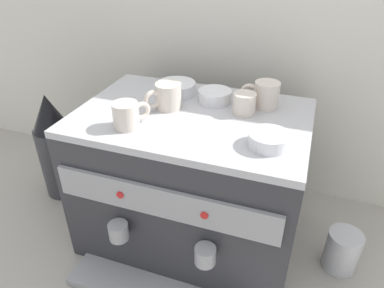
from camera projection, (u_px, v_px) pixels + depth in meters
ground_plane at (192, 231)px, 1.26m from camera, size 4.00×4.00×0.00m
tiled_backsplash_wall at (228, 36)px, 1.25m from camera, size 2.80×0.03×1.18m
espresso_machine at (192, 180)px, 1.13m from camera, size 0.66×0.56×0.46m
ceramic_cup_0 at (167, 96)px, 1.03m from camera, size 0.09×0.10×0.08m
ceramic_cup_1 at (127, 115)px, 0.93m from camera, size 0.08×0.10×0.07m
ceramic_cup_2 at (244, 103)px, 1.00m from camera, size 0.07×0.10×0.06m
ceramic_cup_3 at (265, 95)px, 1.03m from camera, size 0.12×0.07×0.08m
ceramic_bowl_0 at (176, 88)px, 1.13m from camera, size 0.12×0.12×0.04m
ceramic_bowl_1 at (269, 140)px, 0.86m from camera, size 0.10×0.10×0.03m
ceramic_bowl_2 at (215, 96)px, 1.08m from camera, size 0.10×0.10×0.04m
coffee_grinder at (56, 147)px, 1.35m from camera, size 0.14×0.14×0.42m
milk_pitcher at (342, 251)px, 1.09m from camera, size 0.10×0.10×0.14m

